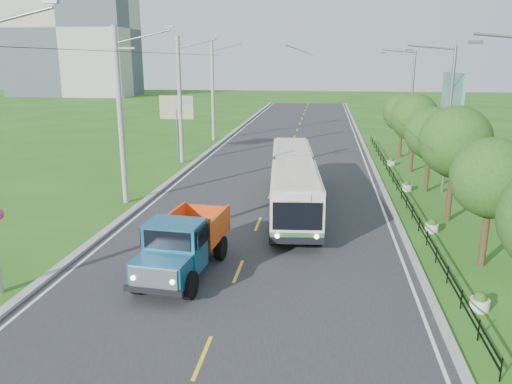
% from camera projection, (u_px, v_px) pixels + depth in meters
% --- Properties ---
extents(ground, '(240.00, 240.00, 0.00)m').
position_uv_depth(ground, '(238.00, 272.00, 19.90)').
color(ground, '#275814').
rests_on(ground, ground).
extents(road, '(14.00, 120.00, 0.02)m').
position_uv_depth(road, '(282.00, 168.00, 39.04)').
color(road, '#28282B').
rests_on(road, ground).
extents(curb_left, '(0.40, 120.00, 0.15)m').
position_uv_depth(curb_left, '(192.00, 164.00, 39.97)').
color(curb_left, '#9E9E99').
rests_on(curb_left, ground).
extents(curb_right, '(0.30, 120.00, 0.10)m').
position_uv_depth(curb_right, '(375.00, 170.00, 38.10)').
color(curb_right, '#9E9E99').
rests_on(curb_right, ground).
extents(edge_line_left, '(0.12, 120.00, 0.00)m').
position_uv_depth(edge_line_left, '(199.00, 165.00, 39.91)').
color(edge_line_left, silver).
rests_on(edge_line_left, road).
extents(edge_line_right, '(0.12, 120.00, 0.00)m').
position_uv_depth(edge_line_right, '(368.00, 170.00, 38.17)').
color(edge_line_right, silver).
rests_on(edge_line_right, road).
extents(centre_dash, '(0.12, 2.20, 0.00)m').
position_uv_depth(centre_dash, '(238.00, 271.00, 19.89)').
color(centre_dash, yellow).
rests_on(centre_dash, road).
extents(railing_right, '(0.04, 40.00, 0.60)m').
position_uv_depth(railing_right, '(397.00, 186.00, 32.18)').
color(railing_right, black).
rests_on(railing_right, ground).
extents(pole_near, '(3.51, 0.32, 10.00)m').
position_uv_depth(pole_near, '(121.00, 116.00, 28.29)').
color(pole_near, gray).
rests_on(pole_near, ground).
extents(pole_mid, '(3.51, 0.32, 10.00)m').
position_uv_depth(pole_mid, '(180.00, 100.00, 39.78)').
color(pole_mid, gray).
rests_on(pole_mid, ground).
extents(pole_far, '(3.51, 0.32, 10.00)m').
position_uv_depth(pole_far, '(213.00, 91.00, 51.27)').
color(pole_far, gray).
rests_on(pole_far, ground).
extents(tree_second, '(3.18, 3.26, 5.30)m').
position_uv_depth(tree_second, '(492.00, 181.00, 19.75)').
color(tree_second, '#382314').
rests_on(tree_second, ground).
extents(tree_third, '(3.60, 3.62, 6.00)m').
position_uv_depth(tree_third, '(455.00, 145.00, 25.38)').
color(tree_third, '#382314').
rests_on(tree_third, ground).
extents(tree_fourth, '(3.24, 3.31, 5.40)m').
position_uv_depth(tree_fourth, '(431.00, 136.00, 31.22)').
color(tree_fourth, '#382314').
rests_on(tree_fourth, ground).
extents(tree_fifth, '(3.48, 3.52, 5.80)m').
position_uv_depth(tree_fifth, '(415.00, 120.00, 36.90)').
color(tree_fifth, '#382314').
rests_on(tree_fifth, ground).
extents(tree_back, '(3.30, 3.36, 5.50)m').
position_uv_depth(tree_back, '(403.00, 114.00, 42.70)').
color(tree_back, '#382314').
rests_on(tree_back, ground).
extents(streetlight_mid, '(3.02, 0.20, 9.07)m').
position_uv_depth(streetlight_mid, '(447.00, 115.00, 30.65)').
color(streetlight_mid, slate).
rests_on(streetlight_mid, ground).
extents(streetlight_far, '(3.02, 0.20, 9.07)m').
position_uv_depth(streetlight_far, '(410.00, 98.00, 44.05)').
color(streetlight_far, slate).
rests_on(streetlight_far, ground).
extents(planter_front, '(0.64, 0.64, 0.67)m').
position_uv_depth(planter_front, '(480.00, 302.00, 16.78)').
color(planter_front, silver).
rests_on(planter_front, ground).
extents(planter_near, '(0.64, 0.64, 0.67)m').
position_uv_depth(planter_near, '(432.00, 226.00, 24.44)').
color(planter_near, silver).
rests_on(planter_near, ground).
extents(planter_mid, '(0.64, 0.64, 0.67)m').
position_uv_depth(planter_mid, '(407.00, 186.00, 32.10)').
color(planter_mid, silver).
rests_on(planter_mid, ground).
extents(planter_far, '(0.64, 0.64, 0.67)m').
position_uv_depth(planter_far, '(391.00, 162.00, 39.76)').
color(planter_far, silver).
rests_on(planter_far, ground).
extents(billboard_left, '(3.00, 0.20, 5.20)m').
position_uv_depth(billboard_left, '(177.00, 111.00, 43.13)').
color(billboard_left, slate).
rests_on(billboard_left, ground).
extents(billboard_right, '(0.24, 6.00, 7.30)m').
position_uv_depth(billboard_right, '(452.00, 100.00, 36.06)').
color(billboard_right, slate).
rests_on(billboard_right, ground).
extents(apartment_near, '(28.00, 14.00, 30.00)m').
position_uv_depth(apartment_near, '(71.00, 29.00, 114.20)').
color(apartment_near, '#B7B2A3').
rests_on(apartment_near, ground).
extents(apartment_far, '(24.00, 14.00, 26.00)m').
position_uv_depth(apartment_far, '(33.00, 42.00, 141.93)').
color(apartment_far, '#B7B2A3').
rests_on(apartment_far, ground).
extents(bus, '(3.62, 14.74, 2.82)m').
position_uv_depth(bus, '(293.00, 178.00, 28.19)').
color(bus, '#286538').
rests_on(bus, ground).
extents(dump_truck, '(2.70, 5.91, 2.41)m').
position_uv_depth(dump_truck, '(183.00, 241.00, 19.38)').
color(dump_truck, navy).
rests_on(dump_truck, ground).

